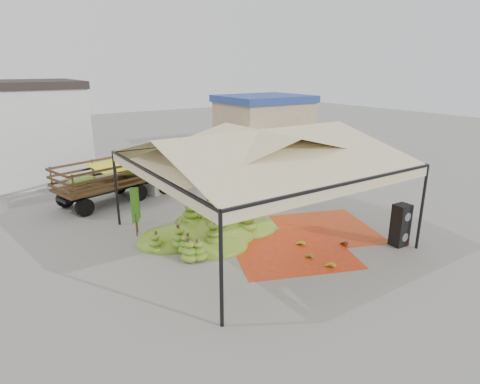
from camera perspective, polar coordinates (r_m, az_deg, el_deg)
ground at (r=15.27m, az=2.51°, el=-6.19°), size 90.00×90.00×0.00m
canopy_tent at (r=14.28m, az=2.69°, el=6.04°), size 8.10×8.10×4.00m
building_tan at (r=30.67m, az=3.37°, el=9.80°), size 6.30×5.30×4.10m
tarp_left at (r=14.23m, az=7.23°, el=-8.13°), size 5.00×4.90×0.01m
tarp_right at (r=16.24m, az=12.08°, el=-5.08°), size 4.59×4.70×0.01m
banana_heap at (r=15.14m, az=-3.90°, el=-3.92°), size 5.97×5.00×1.23m
hand_yellow_a at (r=14.49m, az=8.47°, el=-7.25°), size 0.58×0.52×0.22m
hand_yellow_b at (r=13.16m, az=12.58°, el=-10.14°), size 0.55×0.47×0.23m
hand_red_a at (r=14.80m, az=14.37°, el=-7.07°), size 0.61×0.56×0.23m
hand_red_b at (r=15.41m, az=22.26°, el=-6.89°), size 0.62×0.60×0.22m
hand_green at (r=13.66m, az=9.68°, el=-8.99°), size 0.43×0.36×0.19m
hanging_bunches at (r=14.52m, az=3.54°, el=3.46°), size 4.74×0.24×0.20m
speaker_stack at (r=15.28m, az=21.85°, el=-4.39°), size 0.57×0.51×1.53m
banana_leaves at (r=15.89m, az=-14.23°, el=-5.78°), size 0.96×1.36×3.70m
vendor at (r=17.49m, az=-3.61°, el=-0.15°), size 0.69×0.53×1.69m
truck_left at (r=19.98m, az=-16.32°, el=2.53°), size 6.10×3.41×1.99m
truck_right at (r=25.82m, az=-1.34°, el=6.68°), size 6.50×3.30×2.13m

